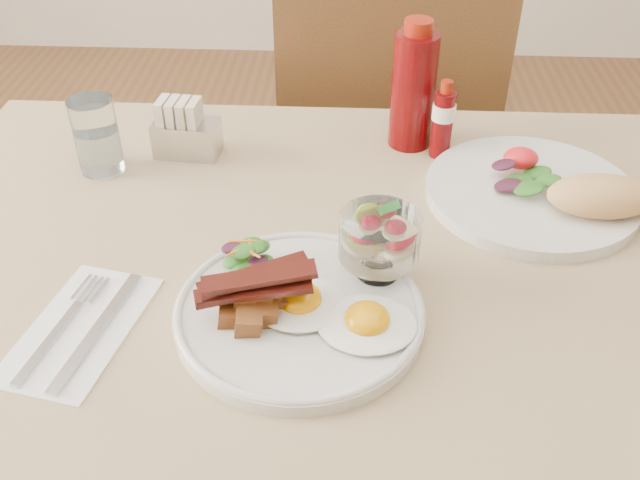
% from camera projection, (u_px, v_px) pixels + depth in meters
% --- Properties ---
extents(table, '(1.33, 0.88, 0.75)m').
position_uv_depth(table, '(399.00, 329.00, 0.91)').
color(table, brown).
rests_on(table, ground).
extents(chair_far, '(0.42, 0.42, 0.93)m').
position_uv_depth(chair_far, '(383.00, 157.00, 1.52)').
color(chair_far, brown).
rests_on(chair_far, ground).
extents(main_plate, '(0.28, 0.28, 0.02)m').
position_uv_depth(main_plate, '(299.00, 313.00, 0.80)').
color(main_plate, silver).
rests_on(main_plate, table).
extents(fried_eggs, '(0.20, 0.15, 0.03)m').
position_uv_depth(fried_eggs, '(333.00, 311.00, 0.77)').
color(fried_eggs, white).
rests_on(fried_eggs, main_plate).
extents(bacon_potato_pile, '(0.13, 0.09, 0.06)m').
position_uv_depth(bacon_potato_pile, '(255.00, 296.00, 0.76)').
color(bacon_potato_pile, brown).
rests_on(bacon_potato_pile, main_plate).
extents(side_salad, '(0.07, 0.07, 0.03)m').
position_uv_depth(side_salad, '(247.00, 257.00, 0.84)').
color(side_salad, '#1D5416').
rests_on(side_salad, main_plate).
extents(fruit_cup, '(0.09, 0.09, 0.09)m').
position_uv_depth(fruit_cup, '(380.00, 237.00, 0.81)').
color(fruit_cup, white).
rests_on(fruit_cup, main_plate).
extents(second_plate, '(0.30, 0.29, 0.07)m').
position_uv_depth(second_plate, '(548.00, 192.00, 0.97)').
color(second_plate, silver).
rests_on(second_plate, table).
extents(ketchup_bottle, '(0.08, 0.08, 0.20)m').
position_uv_depth(ketchup_bottle, '(413.00, 88.00, 1.06)').
color(ketchup_bottle, '#4F0406').
rests_on(ketchup_bottle, table).
extents(hot_sauce_bottle, '(0.05, 0.05, 0.12)m').
position_uv_depth(hot_sauce_bottle, '(443.00, 120.00, 1.05)').
color(hot_sauce_bottle, '#4F0406').
rests_on(hot_sauce_bottle, table).
extents(sugar_caddy, '(0.10, 0.06, 0.09)m').
position_uv_depth(sugar_caddy, '(185.00, 132.00, 1.07)').
color(sugar_caddy, '#BCBBC0').
rests_on(sugar_caddy, table).
extents(water_glass, '(0.06, 0.06, 0.11)m').
position_uv_depth(water_glass, '(98.00, 140.00, 1.03)').
color(water_glass, white).
rests_on(water_glass, table).
extents(napkin_cutlery, '(0.15, 0.22, 0.01)m').
position_uv_depth(napkin_cutlery, '(81.00, 329.00, 0.78)').
color(napkin_cutlery, white).
rests_on(napkin_cutlery, table).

